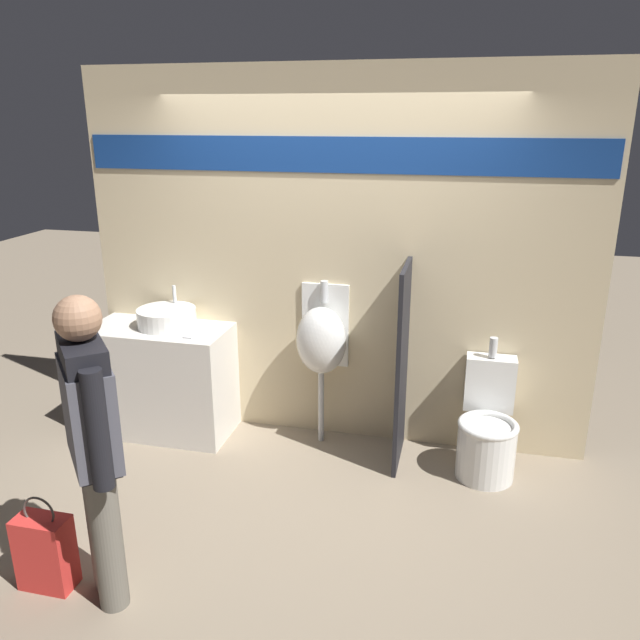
{
  "coord_description": "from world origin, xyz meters",
  "views": [
    {
      "loc": [
        0.92,
        -3.7,
        2.36
      ],
      "look_at": [
        0.0,
        0.17,
        1.05
      ],
      "focal_mm": 35.0,
      "sensor_mm": 36.0,
      "label": 1
    }
  ],
  "objects_px": {
    "cell_phone": "(191,335)",
    "urinal_near_counter": "(322,340)",
    "toilet": "(487,432)",
    "person_in_vest": "(92,433)",
    "sink_basin": "(167,317)",
    "shopping_bag": "(45,552)"
  },
  "relations": [
    {
      "from": "sink_basin",
      "to": "cell_phone",
      "type": "relative_size",
      "value": 3.13
    },
    {
      "from": "sink_basin",
      "to": "urinal_near_counter",
      "type": "relative_size",
      "value": 0.36
    },
    {
      "from": "cell_phone",
      "to": "urinal_near_counter",
      "type": "height_order",
      "value": "urinal_near_counter"
    },
    {
      "from": "cell_phone",
      "to": "person_in_vest",
      "type": "bearing_deg",
      "value": -81.82
    },
    {
      "from": "cell_phone",
      "to": "sink_basin",
      "type": "bearing_deg",
      "value": 148.95
    },
    {
      "from": "sink_basin",
      "to": "toilet",
      "type": "distance_m",
      "value": 2.46
    },
    {
      "from": "person_in_vest",
      "to": "shopping_bag",
      "type": "relative_size",
      "value": 2.99
    },
    {
      "from": "sink_basin",
      "to": "cell_phone",
      "type": "distance_m",
      "value": 0.32
    },
    {
      "from": "toilet",
      "to": "person_in_vest",
      "type": "relative_size",
      "value": 0.57
    },
    {
      "from": "urinal_near_counter",
      "to": "shopping_bag",
      "type": "height_order",
      "value": "urinal_near_counter"
    },
    {
      "from": "urinal_near_counter",
      "to": "cell_phone",
      "type": "bearing_deg",
      "value": -165.37
    },
    {
      "from": "sink_basin",
      "to": "person_in_vest",
      "type": "relative_size",
      "value": 0.27
    },
    {
      "from": "sink_basin",
      "to": "cell_phone",
      "type": "xyz_separation_m",
      "value": [
        0.27,
        -0.16,
        -0.06
      ]
    },
    {
      "from": "cell_phone",
      "to": "person_in_vest",
      "type": "height_order",
      "value": "person_in_vest"
    },
    {
      "from": "sink_basin",
      "to": "shopping_bag",
      "type": "distance_m",
      "value": 1.91
    },
    {
      "from": "cell_phone",
      "to": "toilet",
      "type": "relative_size",
      "value": 0.15
    },
    {
      "from": "toilet",
      "to": "shopping_bag",
      "type": "relative_size",
      "value": 1.7
    },
    {
      "from": "cell_phone",
      "to": "toilet",
      "type": "distance_m",
      "value": 2.19
    },
    {
      "from": "sink_basin",
      "to": "person_in_vest",
      "type": "height_order",
      "value": "person_in_vest"
    },
    {
      "from": "cell_phone",
      "to": "shopping_bag",
      "type": "height_order",
      "value": "cell_phone"
    },
    {
      "from": "person_in_vest",
      "to": "urinal_near_counter",
      "type": "bearing_deg",
      "value": -61.74
    },
    {
      "from": "urinal_near_counter",
      "to": "shopping_bag",
      "type": "relative_size",
      "value": 2.28
    }
  ]
}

